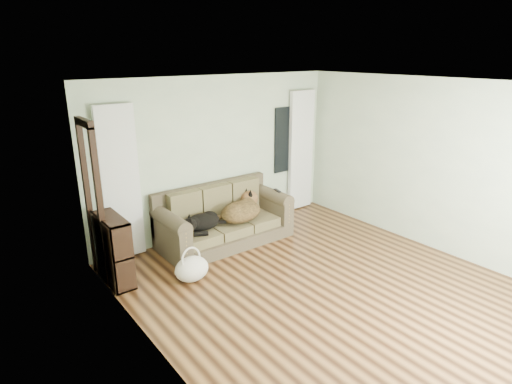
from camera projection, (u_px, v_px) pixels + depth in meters
floor at (324, 288)px, 5.60m from camera, size 5.00×5.00×0.00m
ceiling at (335, 84)px, 4.78m from camera, size 5.00×5.00×0.00m
wall_back at (218, 156)px, 7.08m from camera, size 4.50×0.04×2.60m
wall_left at (157, 241)px, 3.89m from camera, size 0.04×5.00×2.60m
wall_right at (432, 165)px, 6.49m from camera, size 0.04×5.00×2.60m
curtain_left at (121, 184)px, 6.09m from camera, size 0.55×0.08×2.25m
curtain_right at (301, 151)px, 8.10m from camera, size 0.55×0.08×2.25m
window_pane at (285, 140)px, 7.86m from camera, size 0.50×0.03×1.20m
door_casing at (94, 205)px, 5.55m from camera, size 0.07×0.60×2.10m
sofa at (225, 216)px, 6.81m from camera, size 2.11×0.91×0.86m
dog_black_lab at (201, 222)px, 6.50m from camera, size 0.58×0.41×0.25m
dog_shepherd at (242, 211)px, 6.90m from camera, size 0.89×0.71×0.35m
tv_remote at (277, 191)px, 7.15m from camera, size 0.10×0.21×0.02m
tote_bag at (192, 270)px, 5.73m from camera, size 0.51×0.42×0.34m
bookshelf at (113, 247)px, 5.61m from camera, size 0.36×0.77×0.92m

